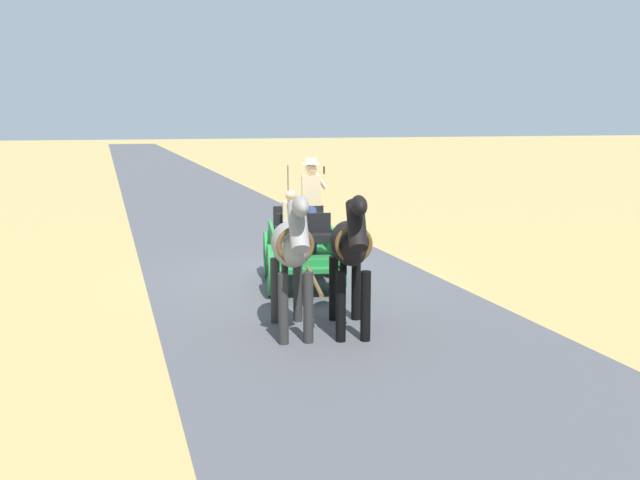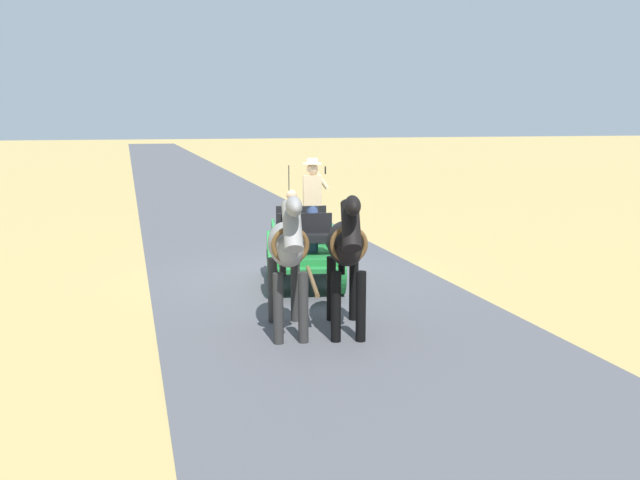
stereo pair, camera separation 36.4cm
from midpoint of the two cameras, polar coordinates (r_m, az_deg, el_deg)
The scene contains 5 objects.
ground_plane at distance 14.07m, azimuth -1.35°, elevation -3.21°, with size 200.00×200.00×0.00m, color tan.
road_surface at distance 14.07m, azimuth -1.35°, elevation -3.20°, with size 5.81×160.00×0.01m, color #4C4C51.
horse_drawn_carriage at distance 13.29m, azimuth -0.57°, elevation -0.40°, with size 1.83×4.51×2.50m.
horse_near_side at distance 10.29m, azimuth 3.21°, elevation -0.62°, with size 0.90×2.15×2.21m.
horse_off_side at distance 10.20m, azimuth -1.69°, elevation -0.70°, with size 0.76×2.15×2.21m.
Camera 2 is at (3.21, 13.33, 3.22)m, focal length 38.56 mm.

